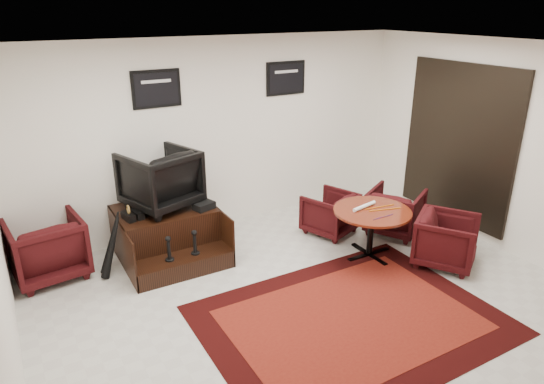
% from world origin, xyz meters
% --- Properties ---
extents(ground, '(6.00, 6.00, 0.00)m').
position_xyz_m(ground, '(0.00, 0.00, 0.00)').
color(ground, beige).
rests_on(ground, ground).
extents(room_shell, '(6.02, 5.02, 2.81)m').
position_xyz_m(room_shell, '(0.41, 0.12, 1.79)').
color(room_shell, white).
rests_on(room_shell, ground).
extents(area_rug, '(3.12, 2.34, 0.01)m').
position_xyz_m(area_rug, '(0.15, -0.50, 0.01)').
color(area_rug, black).
rests_on(area_rug, ground).
extents(shine_podium, '(1.28, 1.32, 0.66)m').
position_xyz_m(shine_podium, '(-1.08, 1.90, 0.30)').
color(shine_podium, black).
rests_on(shine_podium, ground).
extents(shine_chair, '(1.05, 1.02, 0.87)m').
position_xyz_m(shine_chair, '(-1.08, 2.04, 1.09)').
color(shine_chair, black).
rests_on(shine_chair, shine_podium).
extents(shoes_pair, '(0.26, 0.29, 0.09)m').
position_xyz_m(shoes_pair, '(-1.53, 1.85, 0.70)').
color(shoes_pair, black).
rests_on(shoes_pair, shine_podium).
extents(polish_kit, '(0.31, 0.25, 0.09)m').
position_xyz_m(polish_kit, '(-0.63, 1.69, 0.70)').
color(polish_kit, black).
rests_on(polish_kit, shine_podium).
extents(umbrella_black, '(0.30, 0.11, 0.81)m').
position_xyz_m(umbrella_black, '(-1.86, 1.69, 0.41)').
color(umbrella_black, black).
rests_on(umbrella_black, ground).
extents(umbrella_hooked, '(0.31, 0.12, 0.84)m').
position_xyz_m(umbrella_hooked, '(-1.83, 1.81, 0.42)').
color(umbrella_hooked, black).
rests_on(umbrella_hooked, ground).
extents(armchair_side, '(0.92, 0.88, 0.86)m').
position_xyz_m(armchair_side, '(-2.55, 2.10, 0.43)').
color(armchair_side, black).
rests_on(armchair_side, ground).
extents(meeting_table, '(1.02, 1.02, 0.67)m').
position_xyz_m(meeting_table, '(1.27, 0.53, 0.58)').
color(meeting_table, '#4C110A').
rests_on(meeting_table, ground).
extents(table_chair_back, '(0.84, 0.82, 0.68)m').
position_xyz_m(table_chair_back, '(1.22, 1.39, 0.34)').
color(table_chair_back, black).
rests_on(table_chair_back, ground).
extents(table_chair_window, '(0.94, 0.96, 0.74)m').
position_xyz_m(table_chair_window, '(2.07, 0.91, 0.37)').
color(table_chair_window, black).
rests_on(table_chair_window, ground).
extents(table_chair_corner, '(0.98, 0.97, 0.75)m').
position_xyz_m(table_chair_corner, '(1.98, -0.13, 0.37)').
color(table_chair_corner, black).
rests_on(table_chair_corner, ground).
extents(paper_roll, '(0.42, 0.13, 0.05)m').
position_xyz_m(paper_roll, '(1.23, 0.64, 0.69)').
color(paper_roll, white).
rests_on(paper_roll, meeting_table).
extents(table_clutter, '(0.57, 0.32, 0.01)m').
position_xyz_m(table_clutter, '(1.39, 0.47, 0.67)').
color(table_clutter, '#D1670B').
rests_on(table_clutter, meeting_table).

